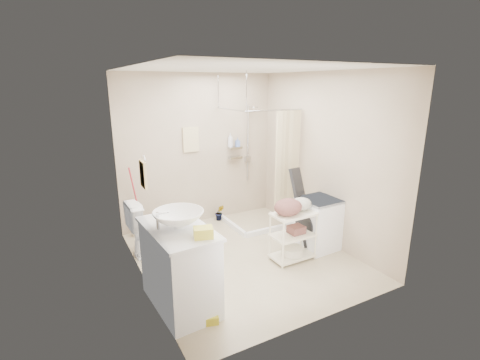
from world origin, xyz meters
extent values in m
plane|color=#BEB08E|center=(0.00, 0.00, 0.00)|extent=(3.20, 3.20, 0.00)
cube|color=silver|center=(0.00, 0.00, 2.60)|extent=(2.80, 3.20, 0.04)
cube|color=#B7A58E|center=(0.00, 1.60, 1.30)|extent=(2.80, 0.04, 2.60)
cube|color=#B7A58E|center=(0.00, -1.60, 1.30)|extent=(2.80, 0.04, 2.60)
cube|color=#B7A58E|center=(-1.40, 0.00, 1.30)|extent=(0.04, 3.20, 2.60)
cube|color=#B7A58E|center=(1.40, 0.00, 1.30)|extent=(0.04, 3.20, 2.60)
cube|color=silver|center=(-1.16, -0.64, 0.47)|extent=(0.67, 1.11, 0.94)
imported|color=white|center=(-1.15, -0.65, 1.03)|extent=(0.56, 0.56, 0.19)
cube|color=yellow|center=(-1.01, -1.00, 0.99)|extent=(0.22, 0.19, 0.10)
cube|color=gold|center=(-1.00, -1.10, 0.06)|extent=(0.27, 0.23, 0.12)
imported|color=white|center=(-1.04, 0.75, 0.41)|extent=(0.82, 0.49, 0.82)
imported|color=brown|center=(-0.23, 1.45, 0.16)|extent=(0.21, 0.20, 0.33)
imported|color=brown|center=(0.30, 1.43, 0.15)|extent=(0.20, 0.18, 0.30)
cube|color=beige|center=(-0.15, 1.58, 1.50)|extent=(0.28, 0.03, 0.42)
imported|color=silver|center=(0.58, 1.54, 1.44)|extent=(0.13, 0.13, 0.25)
imported|color=#4E6AAD|center=(0.72, 1.52, 1.40)|extent=(0.09, 0.09, 0.16)
cube|color=white|center=(1.14, -0.26, 0.39)|extent=(0.56, 0.57, 0.78)
camera|label=1|loc=(-2.21, -3.97, 2.42)|focal=26.00mm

